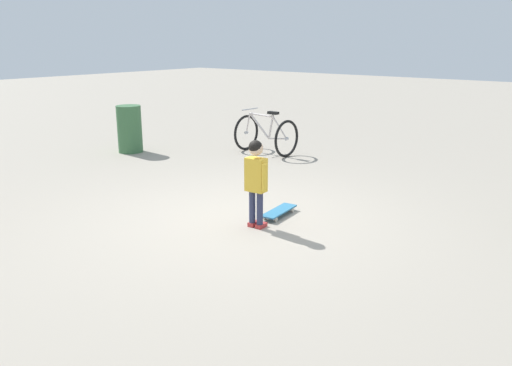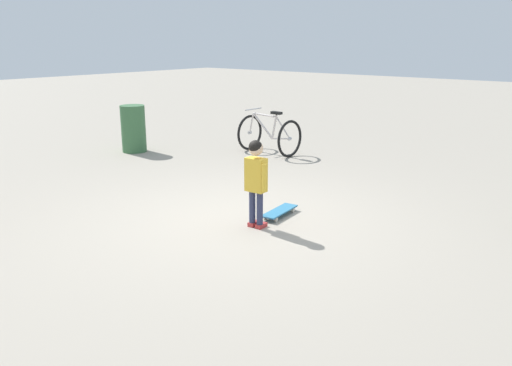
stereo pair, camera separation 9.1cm
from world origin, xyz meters
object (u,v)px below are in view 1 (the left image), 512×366
Objects in this scene: child_person at (256,174)px; trash_bin at (130,129)px; bicycle_near at (266,134)px; skateboard at (279,211)px.

trash_bin is at bearing 68.51° from child_person.
bicycle_near is 1.19× the size of trash_bin.
child_person is 4.16m from bicycle_near.
child_person is at bearing -111.49° from trash_bin.
child_person is 4.97m from trash_bin.
child_person is 1.64× the size of skateboard.
skateboard is at bearing -140.11° from bicycle_near.
trash_bin reaches higher than skateboard.
child_person reaches higher than skateboard.
skateboard is (0.51, 0.03, -0.60)m from child_person.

